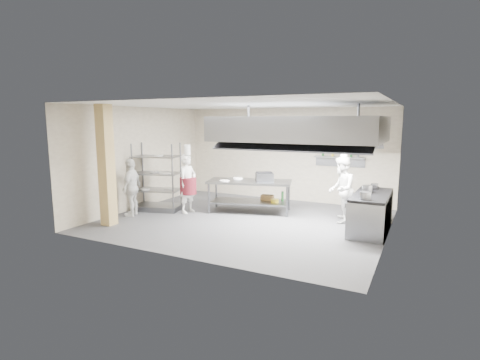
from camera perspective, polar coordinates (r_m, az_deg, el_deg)
The scene contains 23 objects.
floor at distance 9.93m, azimuth 0.78°, elevation -6.15°, with size 7.00×7.00×0.00m, color #343437.
ceiling at distance 9.59m, azimuth 0.82°, elevation 11.42°, with size 7.00×7.00×0.00m, color silver.
wall_back at distance 12.40m, azimuth 6.85°, elevation 3.88°, with size 7.00×7.00×0.00m, color #9F937E.
wall_left at distance 11.60m, azimuth -15.00°, elevation 3.28°, with size 6.00×6.00×0.00m, color #9F937E.
wall_right at distance 8.73m, azimuth 21.98°, elevation 1.12°, with size 6.00×6.00×0.00m, color #9F937E.
column at distance 9.82m, azimuth -19.70°, elevation 2.06°, with size 0.30×0.30×3.00m, color tan.
exhaust_hood at distance 9.48m, azimuth 9.05°, elevation 7.70°, with size 4.00×2.50×0.60m, color gray.
hood_strip_a at distance 9.80m, azimuth 3.95°, elevation 5.96°, with size 1.60×0.12×0.04m, color white.
hood_strip_b at distance 9.26m, azimuth 14.34°, elevation 5.52°, with size 1.60×0.12×0.04m, color white.
wall_shelf at distance 11.76m, azimuth 14.87°, elevation 3.37°, with size 1.50×0.28×0.04m, color gray.
island at distance 10.75m, azimuth 1.47°, elevation -2.48°, with size 2.35×0.98×0.91m, color slate, non-canonical shape.
island_worktop at distance 10.67m, azimuth 1.47°, elevation -0.25°, with size 2.35×0.98×0.06m, color gray.
island_undershelf at distance 10.78m, azimuth 1.46°, elevation -3.29°, with size 2.17×0.88×0.04m, color slate.
pass_rack at distance 11.14m, azimuth -12.51°, elevation 0.46°, with size 1.31×0.76×1.96m, color slate, non-canonical shape.
cooking_range at distance 9.45m, azimuth 19.30°, elevation -4.83°, with size 0.80×2.00×0.84m, color gray.
range_top at distance 9.36m, azimuth 19.45°, elevation -2.15°, with size 0.78×1.96×0.06m, color black.
chef_head at distance 10.69m, azimuth -7.95°, elevation -0.57°, with size 0.61×0.40×1.67m, color silver.
chef_line at distance 9.95m, azimuth 15.16°, elevation -1.40°, with size 0.83×0.65×1.71m, color white.
chef_plating at distance 10.66m, azimuth -16.17°, elevation -1.09°, with size 0.93×0.39×1.59m, color silver.
griddle at distance 10.56m, azimuth 3.73°, elevation 0.45°, with size 0.48×0.37×0.23m, color gray.
wicker_basket at distance 10.88m, azimuth 4.17°, elevation -2.69°, with size 0.34×0.24×0.15m, color #99683D.
stockpot at distance 9.46m, azimuth 18.78°, elevation -1.29°, with size 0.25×0.25×0.17m, color slate.
plate_stack at distance 11.19m, azimuth -12.45°, elevation -1.34°, with size 0.28×0.28×0.05m, color silver.
Camera 1 is at (4.16, -8.63, 2.61)m, focal length 28.00 mm.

